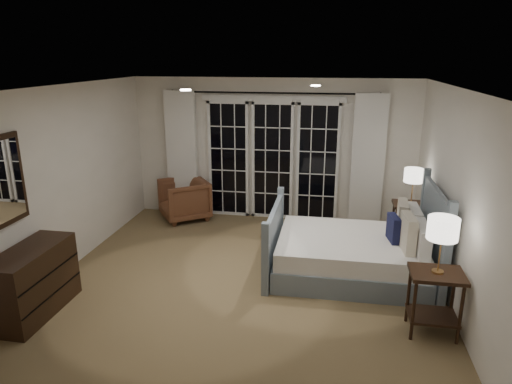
% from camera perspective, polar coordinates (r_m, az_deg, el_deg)
% --- Properties ---
extents(floor, '(5.00, 5.00, 0.00)m').
position_cam_1_polar(floor, '(6.21, -1.21, -10.74)').
color(floor, olive).
rests_on(floor, ground).
extents(ceiling, '(5.00, 5.00, 0.00)m').
position_cam_1_polar(ceiling, '(5.52, -1.38, 12.95)').
color(ceiling, silver).
rests_on(ceiling, wall_back).
extents(wall_left, '(0.02, 5.00, 2.50)m').
position_cam_1_polar(wall_left, '(6.67, -22.87, 1.40)').
color(wall_left, white).
rests_on(wall_left, floor).
extents(wall_right, '(0.02, 5.00, 2.50)m').
position_cam_1_polar(wall_right, '(5.82, 23.65, -0.81)').
color(wall_right, white).
rests_on(wall_right, floor).
extents(wall_back, '(5.00, 0.02, 2.50)m').
position_cam_1_polar(wall_back, '(8.14, 2.10, 5.29)').
color(wall_back, white).
rests_on(wall_back, floor).
extents(wall_front, '(5.00, 0.02, 2.50)m').
position_cam_1_polar(wall_front, '(3.49, -9.33, -11.07)').
color(wall_front, white).
rests_on(wall_front, floor).
extents(french_doors, '(2.50, 0.04, 2.20)m').
position_cam_1_polar(french_doors, '(8.13, 2.05, 4.13)').
color(french_doors, black).
rests_on(french_doors, wall_back).
extents(curtain_rod, '(3.50, 0.03, 0.03)m').
position_cam_1_polar(curtain_rod, '(7.90, 2.08, 12.28)').
color(curtain_rod, black).
rests_on(curtain_rod, wall_back).
extents(curtain_left, '(0.55, 0.10, 2.25)m').
position_cam_1_polar(curtain_left, '(8.42, -9.26, 4.78)').
color(curtain_left, white).
rests_on(curtain_left, curtain_rod).
extents(curtain_right, '(0.55, 0.10, 2.25)m').
position_cam_1_polar(curtain_right, '(7.99, 13.80, 3.87)').
color(curtain_right, white).
rests_on(curtain_right, curtain_rod).
extents(downlight_a, '(0.12, 0.12, 0.01)m').
position_cam_1_polar(downlight_a, '(6.02, 7.46, 13.04)').
color(downlight_a, white).
rests_on(downlight_a, ceiling).
extents(downlight_b, '(0.12, 0.12, 0.01)m').
position_cam_1_polar(downlight_b, '(5.29, -8.79, 12.49)').
color(downlight_b, white).
rests_on(downlight_b, ceiling).
extents(bed, '(2.14, 1.53, 1.24)m').
position_cam_1_polar(bed, '(6.33, 12.27, -7.38)').
color(bed, slate).
rests_on(bed, floor).
extents(nightstand_left, '(0.55, 0.44, 0.71)m').
position_cam_1_polar(nightstand_left, '(5.25, 21.45, -11.65)').
color(nightstand_left, '#321A10').
rests_on(nightstand_left, floor).
extents(nightstand_right, '(0.52, 0.42, 0.68)m').
position_cam_1_polar(nightstand_right, '(7.46, 18.62, -3.05)').
color(nightstand_right, '#321A10').
rests_on(nightstand_right, floor).
extents(lamp_left, '(0.31, 0.31, 0.60)m').
position_cam_1_polar(lamp_left, '(4.96, 22.33, -4.31)').
color(lamp_left, tan).
rests_on(lamp_left, nightstand_left).
extents(lamp_right, '(0.28, 0.28, 0.55)m').
position_cam_1_polar(lamp_right, '(7.27, 19.10, 1.92)').
color(lamp_right, tan).
rests_on(lamp_right, nightstand_right).
extents(armchair, '(1.11, 1.10, 0.73)m').
position_cam_1_polar(armchair, '(8.33, -8.98, -0.93)').
color(armchair, brown).
rests_on(armchair, floor).
extents(dresser, '(0.48, 1.12, 0.79)m').
position_cam_1_polar(dresser, '(5.86, -26.10, -10.02)').
color(dresser, '#321A10').
rests_on(dresser, floor).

